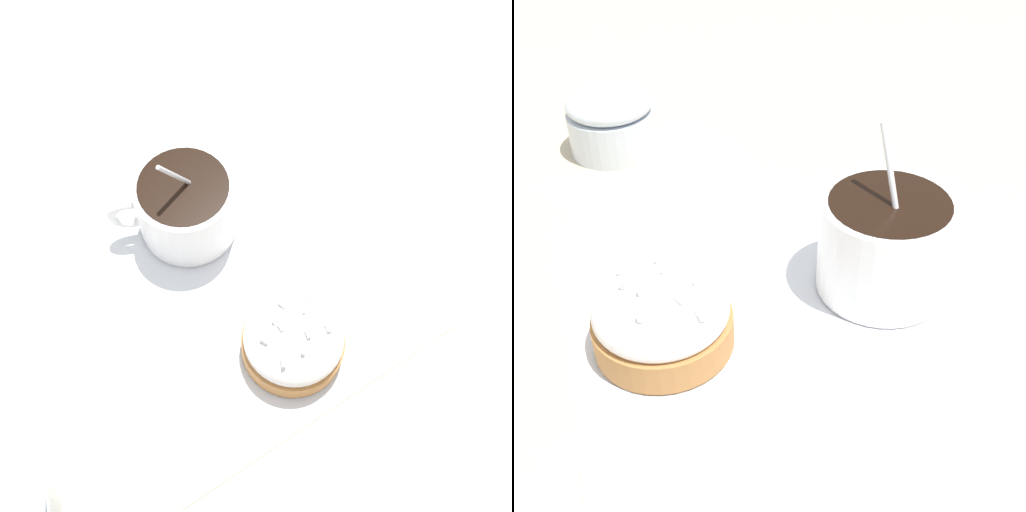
# 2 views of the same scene
# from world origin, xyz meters

# --- Properties ---
(ground_plane) EXTENTS (3.00, 3.00, 0.00)m
(ground_plane) POSITION_xyz_m (0.00, 0.00, 0.00)
(ground_plane) COLOR #C6B793
(paper_napkin) EXTENTS (0.29, 0.29, 0.00)m
(paper_napkin) POSITION_xyz_m (0.00, 0.00, 0.00)
(paper_napkin) COLOR white
(paper_napkin) RESTS_ON ground_plane
(coffee_cup) EXTENTS (0.09, 0.11, 0.12)m
(coffee_cup) POSITION_xyz_m (-0.08, -0.01, 0.04)
(coffee_cup) COLOR white
(coffee_cup) RESTS_ON paper_napkin
(frosted_pastry) EXTENTS (0.09, 0.09, 0.05)m
(frosted_pastry) POSITION_xyz_m (0.08, 0.01, 0.02)
(frosted_pastry) COLOR #B2753D
(frosted_pastry) RESTS_ON paper_napkin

